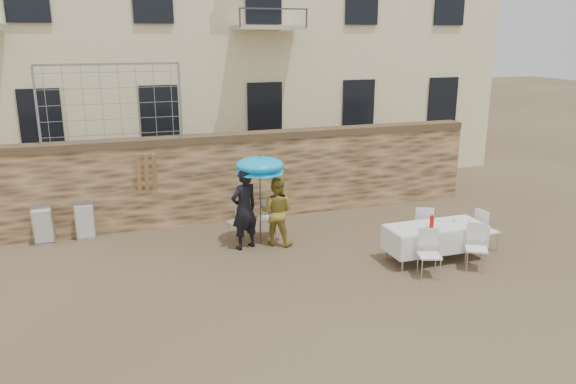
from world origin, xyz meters
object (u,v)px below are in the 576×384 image
object	(u,v)px
woman_dress	(276,211)
table_chair_side	(487,230)
table_chair_back	(422,226)
umbrella	(260,168)
banquet_table	(435,227)
table_chair_front_left	(430,254)
man_suit	(244,209)
table_chair_front_right	(477,248)
couple_chair_left	(239,220)
chair_stack_right	(85,219)
soda_bottle	(432,222)
chair_stack_left	(44,223)
couple_chair_right	(267,217)

from	to	relation	value
woman_dress	table_chair_side	xyz separation A→B (m)	(4.30, -1.85, -0.31)
table_chair_back	umbrella	bearing A→B (deg)	3.71
banquet_table	table_chair_front_left	size ratio (longest dim) A/B	2.19
man_suit	woman_dress	xyz separation A→B (m)	(0.75, 0.00, -0.13)
umbrella	table_chair_front_right	xyz separation A→B (m)	(3.75, -2.80, -1.33)
umbrella	table_chair_front_right	size ratio (longest dim) A/B	2.00
couple_chair_left	banquet_table	xyz separation A→B (m)	(3.65, -2.50, 0.25)
table_chair_side	table_chair_front_right	bearing A→B (deg)	126.56
man_suit	table_chair_front_left	bearing A→B (deg)	116.74
table_chair_side	chair_stack_right	bearing A→B (deg)	59.30
soda_bottle	chair_stack_left	bearing A→B (deg)	152.73
couple_chair_right	table_chair_side	distance (m)	4.97
woman_dress	chair_stack_left	xyz separation A→B (m)	(-5.04, 1.89, -0.33)
soda_bottle	table_chair_front_left	xyz separation A→B (m)	(-0.40, -0.60, -0.43)
banquet_table	soda_bottle	bearing A→B (deg)	-143.13
banquet_table	table_chair_front_left	distance (m)	0.99
table_chair_side	umbrella	bearing A→B (deg)	60.46
umbrella	chair_stack_left	bearing A→B (deg)	159.09
man_suit	table_chair_side	world-z (taller)	man_suit
chair_stack_left	chair_stack_right	xyz separation A→B (m)	(0.90, 0.00, 0.00)
table_chair_front_left	table_chair_side	size ratio (longest dim) A/B	1.00
soda_bottle	banquet_table	bearing A→B (deg)	36.87
table_chair_front_right	table_chair_side	world-z (taller)	same
woman_dress	table_chair_front_right	size ratio (longest dim) A/B	1.65
umbrella	table_chair_back	xyz separation A→B (m)	(3.45, -1.25, -1.33)
umbrella	table_chair_back	bearing A→B (deg)	-19.90
soda_bottle	table_chair_front_right	bearing A→B (deg)	-40.60
man_suit	soda_bottle	bearing A→B (deg)	126.91
table_chair_back	table_chair_side	xyz separation A→B (m)	(1.20, -0.70, 0.00)
couple_chair_right	soda_bottle	world-z (taller)	soda_bottle
chair_stack_left	chair_stack_right	bearing A→B (deg)	0.00
table_chair_front_right	table_chair_side	xyz separation A→B (m)	(0.90, 0.85, 0.00)
woman_dress	table_chair_front_right	distance (m)	4.36
woman_dress	umbrella	bearing A→B (deg)	17.04
man_suit	chair_stack_left	bearing A→B (deg)	-45.58
man_suit	woman_dress	bearing A→B (deg)	158.22
banquet_table	soda_bottle	world-z (taller)	soda_bottle
chair_stack_right	table_chair_side	bearing A→B (deg)	-23.90
couple_chair_right	table_chair_side	size ratio (longest dim) A/B	1.00
couple_chair_left	table_chair_back	bearing A→B (deg)	136.21
table_chair_back	chair_stack_left	bearing A→B (deg)	3.13
woman_dress	table_chair_back	size ratio (longest dim) A/B	1.65
table_chair_front_right	table_chair_side	size ratio (longest dim) A/B	1.00
umbrella	table_chair_front_left	size ratio (longest dim) A/B	2.00
couple_chair_left	chair_stack_left	world-z (taller)	couple_chair_left
table_chair_front_left	chair_stack_left	world-z (taller)	table_chair_front_left
chair_stack_right	couple_chair_left	bearing A→B (deg)	-21.60
man_suit	banquet_table	distance (m)	4.15
soda_bottle	woman_dress	bearing A→B (deg)	142.16
man_suit	couple_chair_left	xyz separation A→B (m)	(0.00, 0.55, -0.44)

